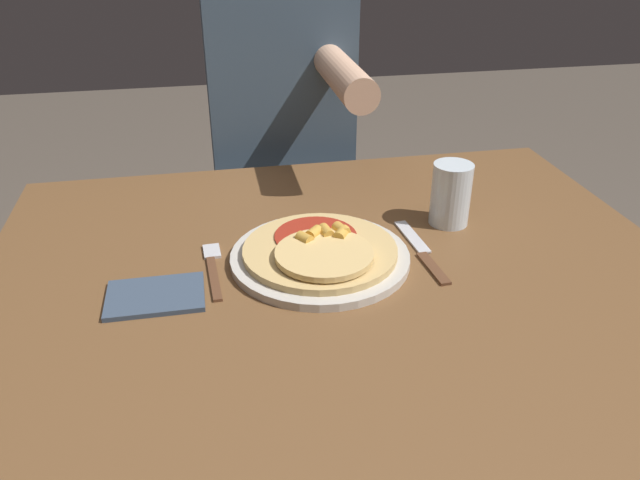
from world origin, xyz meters
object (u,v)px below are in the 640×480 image
knife (422,252)px  pizza (321,250)px  person_diner (281,132)px  dining_table (339,321)px  plate (320,257)px  drinking_glass (451,194)px  fork (213,267)px

knife → pizza: bearing=179.8°
knife → person_diner: 0.64m
pizza → person_diner: person_diner is taller
pizza → dining_table: bearing=-51.1°
plate → drinking_glass: 0.28m
dining_table → fork: fork is taller
dining_table → person_diner: size_ratio=0.91×
knife → drinking_glass: bearing=49.4°
fork → dining_table: bearing=-13.1°
fork → knife: same height
plate → fork: plate is taller
pizza → knife: size_ratio=1.16×
knife → drinking_glass: drinking_glass is taller
pizza → fork: bearing=174.6°
dining_table → fork: (-0.20, 0.05, 0.10)m
pizza → knife: bearing=-0.2°
knife → person_diner: person_diner is taller
knife → fork: bearing=177.2°
fork → knife: bearing=-2.8°
plate → knife: 0.18m
plate → drinking_glass: drinking_glass is taller
plate → fork: bearing=176.4°
pizza → drinking_glass: 0.28m
plate → pizza: 0.02m
fork → person_diner: (0.20, 0.60, 0.02)m
pizza → fork: size_ratio=1.46×
dining_table → fork: size_ratio=6.55×
dining_table → pizza: pizza is taller
pizza → drinking_glass: bearing=20.7°
dining_table → knife: bearing=11.0°
plate → knife: plate is taller
knife → drinking_glass: 0.14m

